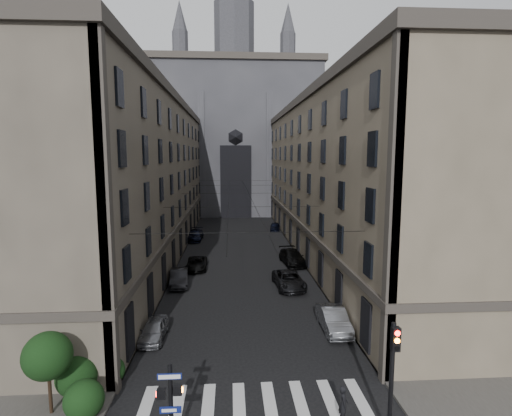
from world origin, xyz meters
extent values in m
cube|color=#383533|center=(-10.50, 36.00, 0.07)|extent=(7.00, 80.00, 0.15)
cube|color=#383533|center=(10.50, 36.00, 0.07)|extent=(7.00, 80.00, 0.15)
cube|color=beige|center=(0.00, 5.00, 0.01)|extent=(11.00, 3.20, 0.01)
cube|color=#484137|center=(-13.50, 36.00, 9.00)|extent=(13.00, 60.00, 18.00)
cube|color=#38332D|center=(-13.50, 36.00, 18.40)|extent=(13.60, 60.60, 0.90)
cube|color=#38332D|center=(-13.50, 36.00, 4.20)|extent=(13.40, 60.30, 0.50)
cube|color=brown|center=(13.50, 36.00, 9.00)|extent=(13.00, 60.00, 18.00)
cube|color=#38332D|center=(13.50, 36.00, 18.40)|extent=(13.60, 60.60, 0.90)
cube|color=#38332D|center=(13.50, 36.00, 4.20)|extent=(13.40, 60.30, 0.50)
cube|color=#2D2D33|center=(0.00, 75.00, 15.00)|extent=(34.00, 22.00, 30.00)
cube|color=#38332D|center=(0.00, 75.00, 30.50)|extent=(35.00, 23.00, 1.20)
cylinder|color=#2D2D33|center=(0.00, 75.00, 37.00)|extent=(8.40, 8.40, 14.00)
cone|color=#2D2D33|center=(-11.00, 72.00, 36.50)|extent=(3.20, 3.20, 13.00)
cone|color=#2D2D33|center=(11.00, 72.00, 36.50)|extent=(3.20, 3.20, 13.00)
cube|color=black|center=(0.00, 63.95, 7.00)|extent=(6.00, 0.30, 14.00)
cylinder|color=black|center=(-3.50, 1.50, 2.00)|extent=(0.18, 0.18, 4.00)
cube|color=orange|center=(-3.22, 1.50, 2.90)|extent=(0.34, 0.24, 0.38)
cube|color=#FF0C07|center=(-3.88, 1.60, 2.70)|extent=(0.34, 0.24, 0.38)
cube|color=navy|center=(-3.50, 1.37, 3.55)|extent=(0.95, 0.05, 0.24)
cube|color=navy|center=(-3.50, 1.37, 2.15)|extent=(0.85, 0.05, 0.27)
cylinder|color=black|center=(5.60, 2.00, 2.60)|extent=(0.20, 0.20, 5.20)
cube|color=black|center=(5.60, 1.78, 4.60)|extent=(0.34, 0.30, 1.00)
cylinder|color=#FF0C07|center=(5.60, 1.62, 4.92)|extent=(0.22, 0.05, 0.22)
cylinder|color=orange|center=(5.60, 1.62, 4.60)|extent=(0.22, 0.05, 0.22)
cylinder|color=black|center=(5.60, 1.62, 4.28)|extent=(0.22, 0.05, 0.22)
sphere|color=black|center=(-7.80, 4.00, 1.05)|extent=(1.80, 1.80, 1.80)
sphere|color=black|center=(-8.80, 5.80, 1.15)|extent=(2.00, 2.00, 2.00)
sphere|color=black|center=(-7.40, 6.80, 0.85)|extent=(1.40, 1.40, 1.40)
cylinder|color=black|center=(-9.50, 4.50, 1.35)|extent=(0.16, 0.16, 2.40)
sphere|color=black|center=(-9.50, 4.50, 2.95)|extent=(2.20, 2.20, 2.20)
cylinder|color=black|center=(0.00, 10.00, 7.50)|extent=(14.00, 0.03, 0.03)
cylinder|color=black|center=(0.00, 22.00, 7.50)|extent=(14.00, 0.03, 0.03)
cylinder|color=black|center=(0.00, 35.00, 7.50)|extent=(14.00, 0.03, 0.03)
cylinder|color=black|center=(0.00, 48.00, 7.50)|extent=(14.00, 0.03, 0.03)
cylinder|color=black|center=(0.00, 60.00, 7.50)|extent=(14.00, 0.03, 0.03)
cylinder|color=black|center=(-1.30, 36.00, 7.10)|extent=(0.03, 60.00, 0.03)
cylinder|color=black|center=(1.30, 36.00, 7.10)|extent=(0.03, 60.00, 0.03)
imported|color=slate|center=(-6.20, 12.10, 0.66)|extent=(1.65, 3.89, 1.31)
imported|color=black|center=(-5.94, 23.14, 0.75)|extent=(2.06, 4.71, 1.51)
imported|color=black|center=(-4.73, 28.38, 0.64)|extent=(2.15, 4.59, 1.27)
imported|color=black|center=(-6.20, 43.18, 0.75)|extent=(2.33, 5.25, 1.50)
imported|color=slate|center=(5.98, 12.69, 0.77)|extent=(1.66, 4.71, 1.55)
imported|color=black|center=(4.20, 21.78, 0.74)|extent=(2.82, 5.49, 1.48)
imported|color=black|center=(5.78, 29.76, 0.79)|extent=(2.81, 5.64, 1.57)
imported|color=black|center=(6.07, 49.97, 0.65)|extent=(2.01, 3.97, 1.30)
imported|color=black|center=(3.95, 3.23, 0.85)|extent=(0.49, 0.67, 1.70)
camera|label=1|loc=(-1.09, -13.26, 12.03)|focal=28.00mm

